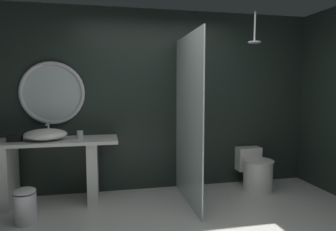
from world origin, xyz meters
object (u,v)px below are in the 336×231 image
(tissue_box, at_px, (15,138))
(rain_shower_head, at_px, (254,38))
(round_wall_mirror, at_px, (52,93))
(toilet, at_px, (255,171))
(vessel_sink, at_px, (46,134))
(tumbler_cup, at_px, (80,135))
(waste_bin, at_px, (25,205))

(tissue_box, xyz_separation_m, rain_shower_head, (3.07, -0.19, 1.28))
(round_wall_mirror, distance_m, toilet, 3.07)
(tissue_box, relative_size, rain_shower_head, 0.39)
(vessel_sink, bearing_deg, tumbler_cup, 4.38)
(tissue_box, relative_size, waste_bin, 0.40)
(waste_bin, bearing_deg, toilet, 9.25)
(vessel_sink, xyz_separation_m, tissue_box, (-0.36, -0.00, -0.03))
(tumbler_cup, height_order, rain_shower_head, rain_shower_head)
(toilet, xyz_separation_m, waste_bin, (-3.03, -0.49, -0.07))
(tumbler_cup, xyz_separation_m, waste_bin, (-0.56, -0.54, -0.68))
(vessel_sink, bearing_deg, waste_bin, -105.79)
(toilet, distance_m, waste_bin, 3.07)
(round_wall_mirror, distance_m, rain_shower_head, 2.81)
(toilet, bearing_deg, waste_bin, -170.75)
(toilet, bearing_deg, tumbler_cup, 178.92)
(tumbler_cup, relative_size, rain_shower_head, 0.25)
(tumbler_cup, relative_size, round_wall_mirror, 0.12)
(vessel_sink, height_order, tissue_box, vessel_sink)
(tumbler_cup, xyz_separation_m, round_wall_mirror, (-0.36, 0.26, 0.53))
(rain_shower_head, bearing_deg, toilet, 46.67)
(round_wall_mirror, xyz_separation_m, toilet, (2.84, -0.31, -1.15))
(tumbler_cup, bearing_deg, vessel_sink, -175.62)
(rain_shower_head, xyz_separation_m, toilet, (0.17, 0.18, -1.88))
(rain_shower_head, distance_m, toilet, 1.90)
(vessel_sink, bearing_deg, rain_shower_head, -4.15)
(vessel_sink, height_order, toilet, vessel_sink)
(toilet, bearing_deg, vessel_sink, 179.70)
(vessel_sink, height_order, tumbler_cup, vessel_sink)
(tumbler_cup, distance_m, waste_bin, 1.03)
(tumbler_cup, height_order, toilet, tumbler_cup)
(round_wall_mirror, xyz_separation_m, rain_shower_head, (2.66, -0.49, 0.74))
(tissue_box, relative_size, toilet, 0.25)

